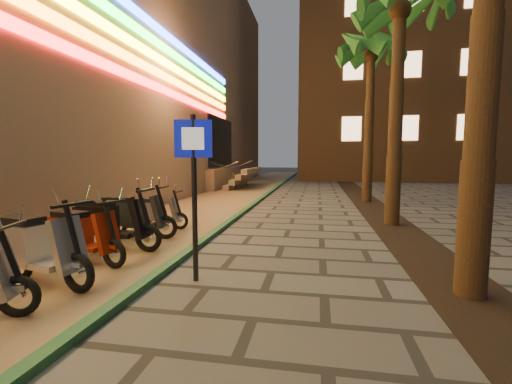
% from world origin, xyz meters
% --- Properties ---
extents(ground, '(120.00, 120.00, 0.00)m').
position_xyz_m(ground, '(0.00, 0.00, 0.00)').
color(ground, '#474442').
rests_on(ground, ground).
extents(parking_strip, '(3.40, 60.00, 0.01)m').
position_xyz_m(parking_strip, '(-2.60, 10.00, 0.01)').
color(parking_strip, '#8C7251').
rests_on(parking_strip, ground).
extents(green_curb, '(0.18, 60.00, 0.10)m').
position_xyz_m(green_curb, '(-0.90, 10.00, 0.05)').
color(green_curb, '#225B33').
rests_on(green_curb, ground).
extents(planting_strip, '(1.20, 40.00, 0.02)m').
position_xyz_m(planting_strip, '(3.60, 5.00, 0.01)').
color(planting_strip, black).
rests_on(planting_strip, ground).
extents(apartment_block, '(18.00, 16.06, 25.00)m').
position_xyz_m(apartment_block, '(9.00, 32.00, 12.50)').
color(apartment_block, brown).
rests_on(apartment_block, ground).
extents(palm_c, '(2.97, 3.02, 6.91)m').
position_xyz_m(palm_c, '(3.60, 7.00, 5.73)').
color(palm_c, '#472D19').
rests_on(palm_c, ground).
extents(palm_d, '(2.97, 3.02, 7.16)m').
position_xyz_m(palm_d, '(3.60, 12.00, 5.94)').
color(palm_d, '#472D19').
rests_on(palm_d, ground).
extents(pedestrian_sign, '(0.54, 0.15, 2.49)m').
position_xyz_m(pedestrian_sign, '(-0.25, 1.90, 1.61)').
color(pedestrian_sign, black).
rests_on(pedestrian_sign, ground).
extents(scooter_6, '(1.84, 0.85, 1.30)m').
position_xyz_m(scooter_6, '(-2.53, 1.35, 0.56)').
color(scooter_6, black).
rests_on(scooter_6, ground).
extents(scooter_7, '(1.67, 0.83, 1.18)m').
position_xyz_m(scooter_7, '(-2.58, 2.41, 0.51)').
color(scooter_7, black).
rests_on(scooter_7, ground).
extents(scooter_8, '(1.83, 0.64, 1.29)m').
position_xyz_m(scooter_8, '(-2.60, 3.28, 0.56)').
color(scooter_8, black).
rests_on(scooter_8, ground).
extents(scooter_9, '(1.78, 0.65, 1.25)m').
position_xyz_m(scooter_9, '(-2.71, 4.25, 0.54)').
color(scooter_9, black).
rests_on(scooter_9, ground).
extents(scooter_10, '(1.46, 0.51, 1.04)m').
position_xyz_m(scooter_10, '(-2.65, 5.36, 0.45)').
color(scooter_10, black).
rests_on(scooter_10, ground).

